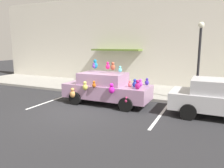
% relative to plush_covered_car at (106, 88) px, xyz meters
% --- Properties ---
extents(ground_plane, '(60.00, 60.00, 0.00)m').
position_rel_plush_covered_car_xyz_m(ground_plane, '(-0.54, -1.68, -0.80)').
color(ground_plane, '#262628').
extents(sidewalk, '(24.00, 4.00, 0.15)m').
position_rel_plush_covered_car_xyz_m(sidewalk, '(-0.54, 3.32, -0.73)').
color(sidewalk, gray).
rests_on(sidewalk, ground).
extents(storefront_building, '(24.00, 1.25, 6.40)m').
position_rel_plush_covered_car_xyz_m(storefront_building, '(-0.55, 5.47, 2.39)').
color(storefront_building, beige).
rests_on(storefront_building, ground).
extents(parking_stripe_front, '(0.12, 3.60, 0.01)m').
position_rel_plush_covered_car_xyz_m(parking_stripe_front, '(2.89, -0.68, -0.80)').
color(parking_stripe_front, silver).
rests_on(parking_stripe_front, ground).
extents(parking_stripe_rear, '(0.12, 3.60, 0.01)m').
position_rel_plush_covered_car_xyz_m(parking_stripe_rear, '(-2.86, -0.68, -0.80)').
color(parking_stripe_rear, silver).
rests_on(parking_stripe_rear, ground).
extents(plush_covered_car, '(4.29, 2.00, 2.17)m').
position_rel_plush_covered_car_xyz_m(plush_covered_car, '(0.00, 0.00, 0.00)').
color(plush_covered_car, '#9D7697').
rests_on(plush_covered_car, ground).
extents(teddy_bear_on_sidewalk, '(0.34, 0.28, 0.64)m').
position_rel_plush_covered_car_xyz_m(teddy_bear_on_sidewalk, '(-2.59, 2.13, -0.36)').
color(teddy_bear_on_sidewalk, brown).
rests_on(teddy_bear_on_sidewalk, sidewalk).
extents(street_lamp_post, '(0.28, 0.28, 3.82)m').
position_rel_plush_covered_car_xyz_m(street_lamp_post, '(4.10, 1.82, 1.69)').
color(street_lamp_post, black).
rests_on(street_lamp_post, sidewalk).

